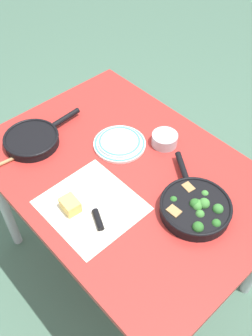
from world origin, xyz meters
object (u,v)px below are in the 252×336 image
grater_knife (95,210)px  cheese_block (70,205)px  prep_bowl_steel (165,139)px  skillet_broccoli (195,207)px  wooden_spoon (9,160)px  dinner_plate_stack (120,143)px  skillet_eggs (32,139)px

grater_knife → cheese_block: (0.07, 0.06, 0.02)m
grater_knife → prep_bowl_steel: (0.07, -0.44, 0.02)m
grater_knife → cheese_block: 0.09m
skillet_broccoli → grater_knife: (0.25, 0.27, -0.02)m
wooden_spoon → dinner_plate_stack: dinner_plate_stack is taller
skillet_broccoli → wooden_spoon: 0.77m
grater_knife → cheese_block: size_ratio=3.23×
skillet_broccoli → dinner_plate_stack: (0.44, -0.03, -0.02)m
cheese_block → grater_knife: bearing=-138.7°
grater_knife → prep_bowl_steel: 0.45m
grater_knife → dinner_plate_stack: size_ratio=1.09×
skillet_broccoli → skillet_eggs: (0.70, 0.24, -0.01)m
dinner_plate_stack → prep_bowl_steel: size_ratio=2.03×
skillet_broccoli → cheese_block: size_ratio=4.79×
grater_knife → cheese_block: cheese_block is taller
skillet_eggs → prep_bowl_steel: prep_bowl_steel is taller
skillet_eggs → dinner_plate_stack: size_ratio=1.72×
cheese_block → skillet_eggs: bearing=-13.1°
skillet_eggs → grater_knife: skillet_eggs is taller
cheese_block → prep_bowl_steel: prep_bowl_steel is taller
skillet_broccoli → cheese_block: (0.31, 0.33, -0.00)m
wooden_spoon → prep_bowl_steel: 0.65m
dinner_plate_stack → prep_bowl_steel: 0.19m
grater_knife → cheese_block: bearing=65.6°
skillet_broccoli → cheese_block: 0.45m
skillet_broccoli → dinner_plate_stack: bearing=30.4°
wooden_spoon → grater_knife: 0.44m
cheese_block → dinner_plate_stack: 0.38m
skillet_eggs → prep_bowl_steel: (-0.38, -0.41, 0.00)m
wooden_spoon → skillet_eggs: bearing=18.0°
skillet_broccoli → wooden_spoon: bearing=62.9°
dinner_plate_stack → grater_knife: bearing=123.4°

